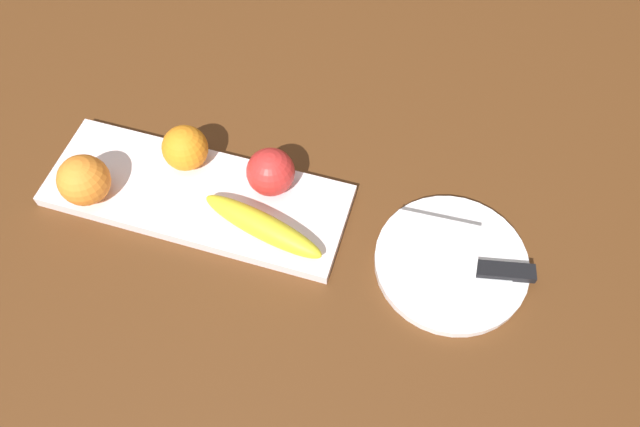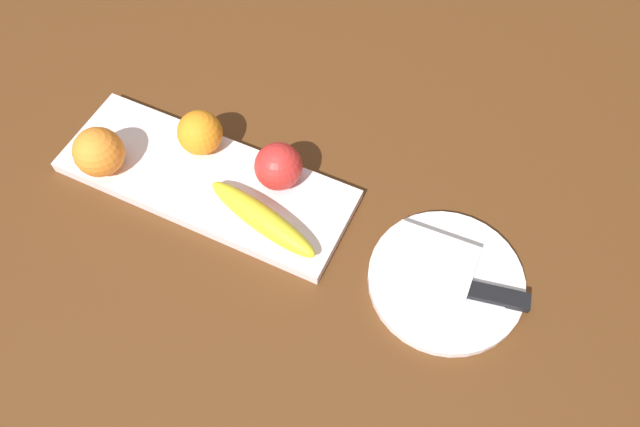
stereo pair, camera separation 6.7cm
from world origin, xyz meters
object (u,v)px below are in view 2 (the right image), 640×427
Objects in this scene: fruit_tray at (206,181)px; apple at (278,166)px; folded_napkin at (429,267)px; banana at (262,218)px; orange_near_banana at (99,152)px; dinner_plate at (446,280)px; knife at (483,296)px; orange_near_apple at (200,133)px.

fruit_tray is 0.12m from apple.
banana is at bearing 8.60° from folded_napkin.
apple is 0.27m from orange_near_banana.
knife is (-0.05, 0.01, 0.01)m from dinner_plate.
orange_near_apple is at bearing -6.72° from dinner_plate.
fruit_tray is at bearing 176.57° from banana.
dinner_plate is 1.85× the size of folded_napkin.
apple is 0.37× the size of banana.
apple reaches higher than banana.
orange_near_banana is 0.51m from folded_napkin.
orange_near_banana reaches higher than banana.
apple reaches higher than fruit_tray.
orange_near_apple is 0.38× the size of knife.
folded_napkin is (-0.24, -0.04, -0.01)m from banana.
banana reaches higher than knife.
dinner_plate is (-0.53, -0.05, -0.05)m from orange_near_banana.
dinner_plate is 0.03m from folded_napkin.
orange_near_apple is (0.14, -0.01, -0.00)m from apple.
fruit_tray is at bearing -161.82° from orange_near_banana.
folded_napkin is (-0.36, 0.00, 0.02)m from fruit_tray.
orange_near_apple is 0.39m from folded_napkin.
orange_near_banana is (0.11, 0.10, 0.00)m from orange_near_apple.
orange_near_banana is (0.25, 0.09, 0.00)m from apple.
apple is (-0.10, -0.04, 0.04)m from fruit_tray.
banana is at bearing -6.22° from knife.
knife is at bearing 18.58° from banana.
orange_near_apple is (0.15, -0.09, 0.02)m from banana.
folded_napkin is 0.08m from knife.
folded_napkin is (-0.39, 0.05, -0.03)m from orange_near_apple.
orange_near_banana is 0.53m from dinner_plate.
banana is at bearing -177.48° from orange_near_banana.
apple is 0.08m from banana.
orange_near_banana is at bearing 5.14° from dinner_plate.
orange_near_banana is at bearing 40.37° from orange_near_apple.
knife reaches higher than fruit_tray.
orange_near_banana is at bearing -164.07° from banana.
apple is 0.14m from orange_near_apple.
folded_napkin is at bearing 172.81° from orange_near_apple.
orange_near_apple is 0.15m from orange_near_banana.
banana is (-0.12, 0.04, 0.03)m from fruit_tray.
dinner_plate is (-0.27, -0.04, -0.03)m from banana.
banana is at bearing 150.52° from orange_near_apple.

